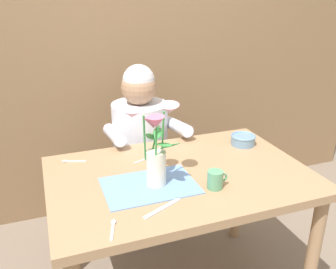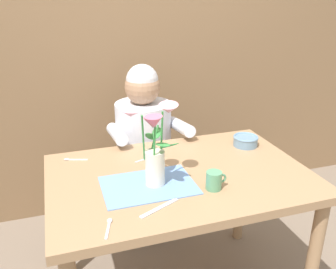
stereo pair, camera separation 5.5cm
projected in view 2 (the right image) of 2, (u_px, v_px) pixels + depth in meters
wood_panel_backdrop at (128, 35)px, 2.40m from camera, size 4.00×0.10×2.50m
dining_table at (180, 191)px, 1.70m from camera, size 1.20×0.80×0.74m
seated_person at (144, 154)px, 2.27m from camera, size 0.45×0.47×1.14m
striped_placemat at (148, 185)px, 1.56m from camera, size 0.40×0.28×0.00m
flower_vase at (154, 144)px, 1.50m from camera, size 0.28×0.25×0.36m
ceramic_bowl at (246, 140)px, 1.95m from camera, size 0.14×0.14×0.06m
dinner_knife at (159, 208)px, 1.40m from camera, size 0.18×0.10×0.00m
coffee_cup at (214, 180)px, 1.52m from camera, size 0.09×0.07×0.08m
spoon_0 at (72, 159)px, 1.80m from camera, size 0.12×0.05×0.01m
spoon_1 at (109, 225)px, 1.29m from camera, size 0.05×0.12×0.01m
spoon_2 at (148, 158)px, 1.81m from camera, size 0.12×0.05×0.01m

